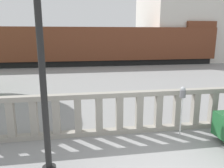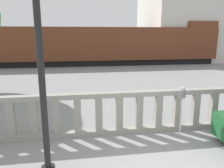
% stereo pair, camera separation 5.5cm
% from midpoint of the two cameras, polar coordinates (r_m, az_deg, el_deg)
% --- Properties ---
extents(balustrade, '(13.23, 0.24, 1.28)m').
position_cam_midpoint_polar(balustrade, '(6.68, 7.29, -7.22)').
color(balustrade, gray).
rests_on(balustrade, ground).
extents(lamppost, '(0.29, 0.29, 6.49)m').
position_cam_midpoint_polar(lamppost, '(4.33, -18.70, 17.78)').
color(lamppost, black).
rests_on(lamppost, ground).
extents(parking_meter, '(0.17, 0.17, 1.49)m').
position_cam_midpoint_polar(parking_meter, '(6.50, 18.13, -3.20)').
color(parking_meter, silver).
rests_on(parking_meter, ground).
extents(train_near, '(27.36, 2.65, 4.17)m').
position_cam_midpoint_polar(train_near, '(21.30, -8.57, 9.88)').
color(train_near, black).
rests_on(train_near, ground).
extents(train_far, '(22.99, 2.88, 4.20)m').
position_cam_midpoint_polar(train_far, '(26.49, -9.62, 10.44)').
color(train_far, black).
rests_on(train_far, ground).
extents(building_block, '(8.34, 8.65, 11.94)m').
position_cam_midpoint_polar(building_block, '(27.68, 18.06, 18.57)').
color(building_block, beige).
rests_on(building_block, ground).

